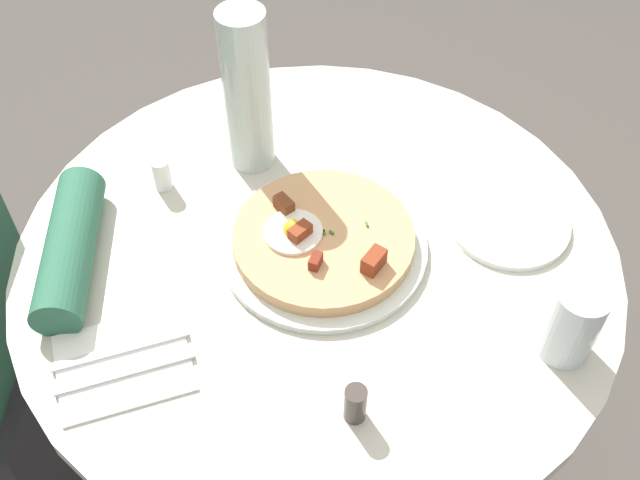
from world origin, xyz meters
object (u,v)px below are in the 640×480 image
Objects in this scene: breakfast_pizza at (322,239)px; pepper_shaker at (355,404)px; pizza_plate at (323,246)px; water_glass at (573,323)px; dining_table at (317,318)px; water_bottle at (247,92)px; bread_plate at (509,223)px; knife at (125,373)px; salt_shaker at (162,174)px; fork at (120,350)px.

pepper_shaker is at bearing -170.63° from breakfast_pizza.
pizza_plate is 2.54× the size of water_glass.
water_glass is at bearing -69.79° from pepper_shaker.
pepper_shaker is at bearing -168.93° from dining_table.
water_glass is 0.57m from water_bottle.
breakfast_pizza reaches higher than bread_plate.
pizza_plate is at bearing -67.08° from breakfast_pizza.
knife is at bearing 161.79° from water_bottle.
water_bottle is at bearing 19.28° from pepper_shaker.
dining_table is 3.36× the size of breakfast_pizza.
breakfast_pizza is at bearing 9.37° from pepper_shaker.
dining_table is at bearing -117.03° from salt_shaker.
water_bottle is at bearing -127.61° from knife.
bread_plate is at bearing -79.74° from dining_table.
breakfast_pizza is at bearing -158.58° from knife.
water_bottle is (0.19, 0.11, 0.31)m from dining_table.
fork is 0.04m from knife.
water_bottle reaches higher than fork.
breakfast_pizza is (-0.00, -0.01, 0.20)m from dining_table.
breakfast_pizza is at bearing -148.67° from water_bottle.
bread_plate reaches higher than knife.
bread_plate is 3.19× the size of pepper_shaker.
salt_shaker is (0.07, 0.53, 0.02)m from bread_plate.
salt_shaker is (0.12, 0.24, 0.20)m from dining_table.
dining_table is 4.93× the size of fork.
pizza_plate reaches higher than bread_plate.
knife is 0.34m from salt_shaker.
breakfast_pizza is 4.84× the size of salt_shaker.
bread_plate is at bearing -109.14° from water_bottle.
pepper_shaker reaches higher than bread_plate.
knife is 1.50× the size of water_glass.
breakfast_pizza is 0.97× the size of water_bottle.
water_glass is (-0.17, -0.32, 0.05)m from pizza_plate.
fork is at bearing 124.73° from pizza_plate.
water_glass is at bearing -169.93° from bread_plate.
pizza_plate is at bearing 100.69° from bread_plate.
fork is at bearing 178.08° from salt_shaker.
breakfast_pizza is 0.25m from water_bottle.
water_glass is (-0.17, -0.32, 0.04)m from breakfast_pizza.
salt_shaker reaches higher than knife.
bread_plate is at bearing -79.31° from pizza_plate.
water_glass is at bearing -117.05° from dining_table.
knife is 0.45m from water_bottle.
knife is 0.57m from water_glass.
water_bottle reaches higher than knife.
salt_shaker is at bearing 63.85° from pizza_plate.
fork is (-0.18, 0.25, 0.18)m from dining_table.
knife is (-0.22, 0.24, 0.18)m from dining_table.
knife is at bearing 130.72° from pizza_plate.
salt_shaker is (0.34, 0.00, 0.02)m from knife.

